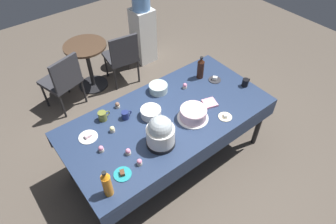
{
  "coord_description": "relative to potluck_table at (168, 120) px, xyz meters",
  "views": [
    {
      "loc": [
        -1.29,
        -1.65,
        2.89
      ],
      "look_at": [
        0.0,
        0.0,
        0.8
      ],
      "focal_mm": 30.86,
      "sensor_mm": 36.0,
      "label": 1
    }
  ],
  "objects": [
    {
      "name": "cupcake_rose",
      "position": [
        -0.59,
        -0.17,
        0.09
      ],
      "size": [
        0.05,
        0.05,
        0.07
      ],
      "color": "beige",
      "rests_on": "potluck_table"
    },
    {
      "name": "dessert_plate_teal",
      "position": [
        -0.75,
        -0.32,
        0.07
      ],
      "size": [
        0.16,
        0.16,
        0.04
      ],
      "color": "teal",
      "rests_on": "potluck_table"
    },
    {
      "name": "cupcake_berry",
      "position": [
        -0.57,
        -0.32,
        0.09
      ],
      "size": [
        0.05,
        0.05,
        0.07
      ],
      "color": "beige",
      "rests_on": "potluck_table"
    },
    {
      "name": "ceramic_snack_bowl",
      "position": [
        -0.14,
        0.11,
        0.11
      ],
      "size": [
        0.21,
        0.21,
        0.09
      ],
      "primitive_type": "cylinder",
      "color": "silver",
      "rests_on": "potluck_table"
    },
    {
      "name": "coffee_mug_navy",
      "position": [
        -0.36,
        0.24,
        0.1
      ],
      "size": [
        0.11,
        0.08,
        0.09
      ],
      "color": "navy",
      "rests_on": "potluck_table"
    },
    {
      "name": "potluck_table",
      "position": [
        0.0,
        0.0,
        0.0
      ],
      "size": [
        2.2,
        1.1,
        0.75
      ],
      "color": "navy",
      "rests_on": "ground"
    },
    {
      "name": "water_cooler",
      "position": [
        0.99,
        1.92,
        -0.1
      ],
      "size": [
        0.32,
        0.32,
        1.24
      ],
      "color": "silver",
      "rests_on": "ground"
    },
    {
      "name": "cupcake_vanilla",
      "position": [
        -0.77,
        0.02,
        0.09
      ],
      "size": [
        0.05,
        0.05,
        0.07
      ],
      "color": "beige",
      "rests_on": "potluck_table"
    },
    {
      "name": "coffee_mug_olive",
      "position": [
        -0.56,
        0.36,
        0.11
      ],
      "size": [
        0.13,
        0.09,
        0.1
      ],
      "color": "olive",
      "rests_on": "potluck_table"
    },
    {
      "name": "slow_cooker",
      "position": [
        -0.28,
        -0.25,
        0.22
      ],
      "size": [
        0.28,
        0.28,
        0.34
      ],
      "color": "black",
      "rests_on": "potluck_table"
    },
    {
      "name": "maroon_chair_left",
      "position": [
        -0.53,
        1.6,
        -0.2
      ],
      "size": [
        0.54,
        0.54,
        0.85
      ],
      "color": "#333338",
      "rests_on": "ground"
    },
    {
      "name": "paper_napkin_stack",
      "position": [
        0.46,
        -0.14,
        0.07
      ],
      "size": [
        0.18,
        0.18,
        0.02
      ],
      "primitive_type": "cube",
      "rotation": [
        0.0,
        0.0,
        -0.3
      ],
      "color": "pink",
      "rests_on": "potluck_table"
    },
    {
      "name": "cupcake_cocoa",
      "position": [
        -0.35,
        0.43,
        0.09
      ],
      "size": [
        0.05,
        0.05,
        0.07
      ],
      "color": "beige",
      "rests_on": "potluck_table"
    },
    {
      "name": "glass_salad_bowl",
      "position": [
        0.15,
        0.37,
        0.11
      ],
      "size": [
        0.21,
        0.21,
        0.09
      ],
      "primitive_type": "cylinder",
      "color": "#B2C6BC",
      "rests_on": "potluck_table"
    },
    {
      "name": "dessert_plate_white",
      "position": [
        -0.79,
        0.24,
        0.07
      ],
      "size": [
        0.18,
        0.18,
        0.04
      ],
      "color": "white",
      "rests_on": "potluck_table"
    },
    {
      "name": "cupcake_mint",
      "position": [
        0.42,
        0.23,
        0.09
      ],
      "size": [
        0.05,
        0.05,
        0.07
      ],
      "color": "beige",
      "rests_on": "potluck_table"
    },
    {
      "name": "cupcake_lemon",
      "position": [
        -0.56,
        0.16,
        0.09
      ],
      "size": [
        0.05,
        0.05,
        0.07
      ],
      "color": "beige",
      "rests_on": "potluck_table"
    },
    {
      "name": "frosted_layer_cake",
      "position": [
        0.18,
        -0.19,
        0.12
      ],
      "size": [
        0.32,
        0.32,
        0.13
      ],
      "color": "silver",
      "rests_on": "potluck_table"
    },
    {
      "name": "coffee_mug_black",
      "position": [
        1.0,
        -0.17,
        0.11
      ],
      "size": [
        0.11,
        0.07,
        0.09
      ],
      "color": "black",
      "rests_on": "potluck_table"
    },
    {
      "name": "round_cafe_table",
      "position": [
        -0.05,
        1.82,
        -0.19
      ],
      "size": [
        0.6,
        0.6,
        0.72
      ],
      "color": "#473323",
      "rests_on": "ground"
    },
    {
      "name": "ground",
      "position": [
        0.0,
        0.0,
        -0.69
      ],
      "size": [
        9.0,
        9.0,
        0.0
      ],
      "primitive_type": "plane",
      "color": "brown"
    },
    {
      "name": "soda_bottle_cola",
      "position": [
        0.7,
        0.27,
        0.19
      ],
      "size": [
        0.08,
        0.08,
        0.29
      ],
      "color": "#33190F",
      "rests_on": "potluck_table"
    },
    {
      "name": "dessert_plate_cream",
      "position": [
        0.45,
        -0.38,
        0.07
      ],
      "size": [
        0.14,
        0.14,
        0.04
      ],
      "color": "beige",
      "rests_on": "potluck_table"
    },
    {
      "name": "maroon_chair_right",
      "position": [
        0.39,
        1.6,
        -0.2
      ],
      "size": [
        0.5,
        0.5,
        0.85
      ],
      "color": "#333338",
      "rests_on": "ground"
    },
    {
      "name": "soda_bottle_orange_juice",
      "position": [
        -0.93,
        -0.4,
        0.2
      ],
      "size": [
        0.08,
        0.08,
        0.3
      ],
      "color": "orange",
      "rests_on": "potluck_table"
    },
    {
      "name": "dessert_plate_charcoal",
      "position": [
        0.8,
        0.12,
        0.07
      ],
      "size": [
        0.15,
        0.15,
        0.05
      ],
      "color": "#2D2D33",
      "rests_on": "potluck_table"
    }
  ]
}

